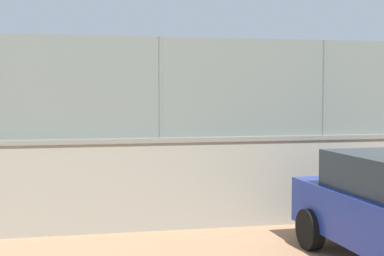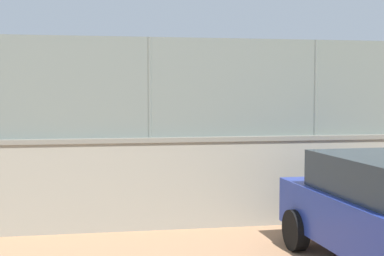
# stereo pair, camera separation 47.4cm
# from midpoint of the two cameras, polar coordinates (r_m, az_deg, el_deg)

# --- Properties ---
(ground_plane) EXTENTS (260.00, 260.00, 0.00)m
(ground_plane) POSITION_cam_midpoint_polar(r_m,az_deg,el_deg) (22.31, -8.36, -2.48)
(ground_plane) COLOR tan
(player_at_service_line) EXTENTS (0.98, 0.86, 1.60)m
(player_at_service_line) POSITION_cam_midpoint_polar(r_m,az_deg,el_deg) (18.92, 5.16, -0.69)
(player_at_service_line) COLOR #591919
(player_at_service_line) RESTS_ON ground_plane
(player_near_wall_returning) EXTENTS (0.82, 0.69, 1.49)m
(player_near_wall_returning) POSITION_cam_midpoint_polar(r_m,az_deg,el_deg) (21.99, 3.27, -0.26)
(player_near_wall_returning) COLOR navy
(player_near_wall_returning) RESTS_ON ground_plane
(sports_ball) EXTENTS (0.10, 0.10, 0.10)m
(sports_ball) POSITION_cam_midpoint_polar(r_m,az_deg,el_deg) (16.89, 5.67, -4.26)
(sports_ball) COLOR white
(sports_ball) RESTS_ON ground_plane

